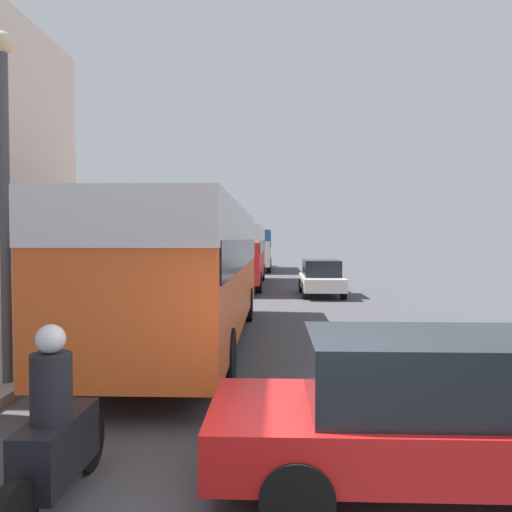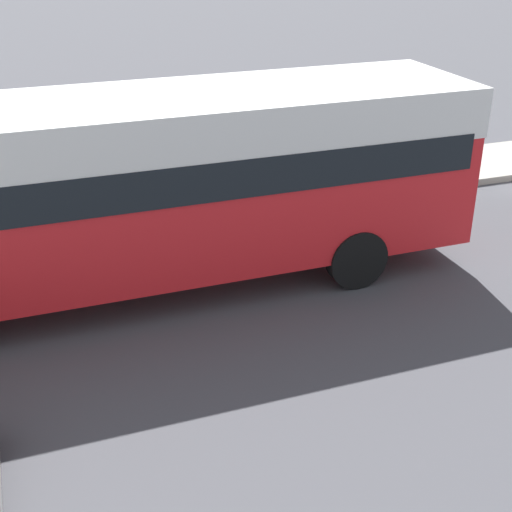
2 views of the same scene
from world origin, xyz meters
The scene contains 1 object.
bus_following centered at (-1.85, 22.43, 2.02)m, with size 2.53×11.05×3.11m.
Camera 2 is at (8.44, 20.81, 5.60)m, focal length 50.00 mm.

